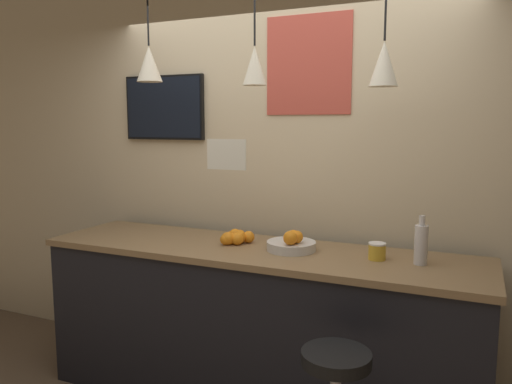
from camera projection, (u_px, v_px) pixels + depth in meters
name	position (u px, v px, depth m)	size (l,w,h in m)	color
back_wall	(283.00, 169.00, 3.44)	(8.00, 0.06, 2.90)	beige
service_counter	(256.00, 325.00, 3.15)	(2.75, 0.72, 1.00)	black
fruit_bowl	(292.00, 244.00, 3.01)	(0.30, 0.30, 0.14)	beige
orange_pile	(234.00, 238.00, 3.19)	(0.18, 0.22, 0.09)	orange
juice_bottle	(421.00, 244.00, 2.71)	(0.07, 0.07, 0.27)	silver
spread_jar	(377.00, 251.00, 2.81)	(0.10, 0.10, 0.10)	gold
pendant_lamp_left	(149.00, 63.00, 3.20)	(0.17, 0.17, 0.77)	black
pendant_lamp_middle	(255.00, 65.00, 2.91)	(0.14, 0.14, 0.82)	black
pendant_lamp_right	(384.00, 63.00, 2.62)	(0.15, 0.15, 0.85)	black
mounted_tv	(164.00, 108.00, 3.71)	(0.66, 0.04, 0.47)	black
hanging_menu_board	(226.00, 154.00, 2.77)	(0.24, 0.01, 0.17)	white
wall_poster	(308.00, 65.00, 3.24)	(0.58, 0.01, 0.64)	#C64C3D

